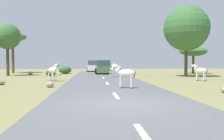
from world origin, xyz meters
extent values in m
plane|color=olive|center=(0.00, 0.00, 0.00)|extent=(90.00, 90.00, 0.00)
cube|color=#56595B|center=(-0.06, 0.00, 0.03)|extent=(6.00, 64.00, 0.05)
cube|color=silver|center=(-0.06, -4.00, 0.05)|extent=(0.16, 2.00, 0.01)
cube|color=silver|center=(-0.06, 2.00, 0.05)|extent=(0.16, 2.00, 0.01)
cube|color=silver|center=(-0.06, 8.00, 0.05)|extent=(0.16, 2.00, 0.01)
cube|color=silver|center=(-0.06, 14.00, 0.05)|extent=(0.16, 2.00, 0.01)
cube|color=silver|center=(-0.06, 20.00, 0.05)|extent=(0.16, 2.00, 0.01)
cube|color=silver|center=(-0.06, 26.00, 0.05)|extent=(0.16, 2.00, 0.01)
ellipsoid|color=silver|center=(0.92, 15.18, 0.90)|extent=(0.59, 1.03, 0.46)
cylinder|color=silver|center=(0.87, 14.84, 0.38)|extent=(0.12, 0.12, 0.66)
cylinder|color=#28231E|center=(0.87, 14.84, 0.07)|extent=(0.13, 0.13, 0.04)
cylinder|color=silver|center=(1.11, 14.90, 0.38)|extent=(0.12, 0.12, 0.66)
cylinder|color=#28231E|center=(1.11, 14.90, 0.07)|extent=(0.13, 0.13, 0.04)
cylinder|color=silver|center=(0.73, 15.46, 0.38)|extent=(0.12, 0.12, 0.66)
cylinder|color=#28231E|center=(0.73, 15.46, 0.07)|extent=(0.13, 0.13, 0.04)
cylinder|color=silver|center=(0.97, 15.51, 0.38)|extent=(0.12, 0.12, 0.66)
cylinder|color=#28231E|center=(0.97, 15.51, 0.07)|extent=(0.13, 0.13, 0.04)
cylinder|color=silver|center=(1.02, 14.73, 1.14)|extent=(0.25, 0.38, 0.39)
cube|color=black|center=(1.02, 14.73, 1.22)|extent=(0.11, 0.32, 0.27)
ellipsoid|color=silver|center=(1.07, 14.51, 1.28)|extent=(0.26, 0.45, 0.21)
ellipsoid|color=black|center=(1.11, 14.34, 1.27)|extent=(0.15, 0.17, 0.13)
cone|color=silver|center=(0.99, 14.60, 1.39)|extent=(0.09, 0.09, 0.12)
cone|color=silver|center=(1.11, 14.62, 1.39)|extent=(0.09, 0.09, 0.12)
cylinder|color=black|center=(0.81, 15.65, 0.81)|extent=(0.06, 0.14, 0.39)
ellipsoid|color=silver|center=(7.85, 10.25, 0.86)|extent=(0.90, 1.00, 0.46)
cylinder|color=silver|center=(7.75, 10.58, 0.33)|extent=(0.14, 0.14, 0.66)
cylinder|color=#28231E|center=(7.75, 10.58, 0.02)|extent=(0.16, 0.16, 0.04)
cylinder|color=silver|center=(7.56, 10.43, 0.33)|extent=(0.14, 0.14, 0.66)
cylinder|color=#28231E|center=(7.56, 10.43, 0.02)|extent=(0.16, 0.16, 0.04)
cylinder|color=silver|center=(8.14, 10.08, 0.33)|extent=(0.14, 0.14, 0.66)
cylinder|color=#28231E|center=(8.14, 10.08, 0.02)|extent=(0.16, 0.16, 0.04)
cylinder|color=silver|center=(7.95, 9.93, 0.33)|extent=(0.14, 0.14, 0.66)
cylinder|color=#28231E|center=(7.95, 9.93, 0.02)|extent=(0.16, 0.16, 0.04)
cylinder|color=silver|center=(7.57, 10.62, 1.09)|extent=(0.35, 0.38, 0.39)
cube|color=black|center=(7.57, 10.62, 1.17)|extent=(0.22, 0.28, 0.27)
ellipsoid|color=silver|center=(7.43, 10.80, 1.24)|extent=(0.40, 0.44, 0.21)
ellipsoid|color=black|center=(7.32, 10.94, 1.22)|extent=(0.19, 0.19, 0.13)
cone|color=silver|center=(7.54, 10.76, 1.34)|extent=(0.11, 0.11, 0.12)
cone|color=silver|center=(7.44, 10.68, 1.34)|extent=(0.11, 0.11, 0.12)
cylinder|color=black|center=(8.15, 9.87, 0.77)|extent=(0.11, 0.13, 0.39)
ellipsoid|color=silver|center=(-4.35, 10.99, 0.90)|extent=(0.95, 1.06, 0.48)
cylinder|color=silver|center=(-4.25, 10.64, 0.35)|extent=(0.14, 0.14, 0.70)
cylinder|color=#28231E|center=(-4.25, 10.64, 0.02)|extent=(0.16, 0.16, 0.05)
cylinder|color=silver|center=(-4.04, 10.80, 0.35)|extent=(0.14, 0.14, 0.70)
cylinder|color=#28231E|center=(-4.04, 10.80, 0.02)|extent=(0.16, 0.16, 0.05)
cylinder|color=silver|center=(-4.66, 11.17, 0.35)|extent=(0.14, 0.14, 0.70)
cylinder|color=#28231E|center=(-4.66, 11.17, 0.02)|extent=(0.16, 0.16, 0.05)
cylinder|color=silver|center=(-4.45, 11.33, 0.35)|extent=(0.14, 0.14, 0.70)
cylinder|color=#28231E|center=(-4.45, 11.33, 0.02)|extent=(0.16, 0.16, 0.05)
cylinder|color=silver|center=(-4.05, 10.60, 1.15)|extent=(0.37, 0.40, 0.41)
cube|color=black|center=(-4.05, 10.60, 1.23)|extent=(0.24, 0.29, 0.28)
ellipsoid|color=silver|center=(-3.91, 10.41, 1.30)|extent=(0.42, 0.47, 0.22)
ellipsoid|color=black|center=(-3.80, 10.27, 1.28)|extent=(0.20, 0.20, 0.13)
cone|color=silver|center=(-4.03, 10.46, 1.41)|extent=(0.12, 0.12, 0.13)
cone|color=silver|center=(-3.92, 10.54, 1.41)|extent=(0.12, 0.12, 0.13)
cylinder|color=black|center=(-4.66, 11.39, 0.81)|extent=(0.12, 0.14, 0.41)
ellipsoid|color=silver|center=(0.85, 4.95, 0.92)|extent=(1.06, 0.71, 0.47)
cylinder|color=silver|center=(0.59, 5.18, 0.39)|extent=(0.13, 0.13, 0.67)
cylinder|color=#28231E|center=(0.59, 5.18, 0.07)|extent=(0.15, 0.15, 0.04)
cylinder|color=silver|center=(0.51, 4.94, 0.39)|extent=(0.13, 0.13, 0.67)
cylinder|color=#28231E|center=(0.51, 4.94, 0.07)|extent=(0.15, 0.15, 0.04)
cylinder|color=silver|center=(1.20, 4.95, 0.39)|extent=(0.13, 0.13, 0.67)
cylinder|color=#28231E|center=(1.20, 4.95, 0.07)|extent=(0.15, 0.15, 0.04)
cylinder|color=silver|center=(1.11, 4.72, 0.39)|extent=(0.13, 0.13, 0.67)
cylinder|color=#28231E|center=(1.11, 4.72, 0.07)|extent=(0.15, 0.15, 0.04)
cylinder|color=silver|center=(0.41, 5.11, 1.16)|extent=(0.39, 0.29, 0.40)
cube|color=black|center=(0.41, 5.11, 1.24)|extent=(0.32, 0.15, 0.27)
ellipsoid|color=silver|center=(0.19, 5.19, 1.31)|extent=(0.47, 0.32, 0.22)
ellipsoid|color=black|center=(0.03, 5.25, 1.29)|extent=(0.18, 0.17, 0.13)
cone|color=silver|center=(0.32, 5.21, 1.41)|extent=(0.10, 0.10, 0.13)
cone|color=silver|center=(0.27, 5.09, 1.41)|extent=(0.10, 0.10, 0.13)
cylinder|color=black|center=(1.32, 4.78, 0.83)|extent=(0.14, 0.08, 0.40)
cube|color=#476B38|center=(0.29, 21.76, 0.63)|extent=(1.88, 4.23, 0.80)
cube|color=#334751|center=(0.30, 21.56, 1.41)|extent=(1.68, 2.23, 0.76)
cube|color=black|center=(0.25, 23.92, 0.36)|extent=(1.71, 0.19, 0.24)
cylinder|color=black|center=(1.17, 23.12, 0.39)|extent=(0.23, 0.68, 0.68)
cylinder|color=black|center=(-0.63, 23.09, 0.39)|extent=(0.23, 0.68, 0.68)
cylinder|color=black|center=(1.22, 20.42, 0.39)|extent=(0.23, 0.68, 0.68)
cylinder|color=black|center=(-0.58, 20.39, 0.39)|extent=(0.23, 0.68, 0.68)
cube|color=white|center=(-0.91, 29.76, 0.63)|extent=(1.85, 4.22, 0.80)
cube|color=#334751|center=(-0.91, 29.56, 1.41)|extent=(1.67, 2.22, 0.76)
cube|color=black|center=(-0.88, 31.92, 0.36)|extent=(1.71, 0.18, 0.24)
cylinder|color=black|center=(0.01, 31.10, 0.39)|extent=(0.23, 0.68, 0.68)
cylinder|color=black|center=(-1.79, 31.12, 0.39)|extent=(0.23, 0.68, 0.68)
cylinder|color=black|center=(-0.02, 28.40, 0.39)|extent=(0.23, 0.68, 0.68)
cylinder|color=black|center=(-1.82, 28.42, 0.39)|extent=(0.23, 0.68, 0.68)
cylinder|color=#4C3823|center=(12.46, 22.33, 1.18)|extent=(0.30, 0.30, 2.35)
ellipsoid|color=#386633|center=(12.46, 22.33, 2.98)|extent=(3.60, 3.60, 1.26)
cylinder|color=#4C3823|center=(-10.60, 19.09, 1.64)|extent=(0.33, 0.33, 3.28)
sphere|color=#386633|center=(-10.60, 19.09, 4.44)|extent=(2.91, 2.91, 2.91)
cylinder|color=#4C3823|center=(8.78, 15.73, 1.60)|extent=(0.33, 0.33, 3.21)
sphere|color=#386633|center=(8.78, 15.73, 5.11)|extent=(4.76, 4.76, 4.76)
cylinder|color=brown|center=(-12.24, 26.02, 2.22)|extent=(0.36, 0.36, 4.44)
ellipsoid|color=#4C7038|center=(-12.24, 26.02, 5.10)|extent=(3.75, 3.75, 1.31)
ellipsoid|color=#2D5628|center=(-5.69, 18.27, 0.35)|extent=(1.17, 1.05, 0.70)
ellipsoid|color=#2D5628|center=(-4.68, 23.32, 0.50)|extent=(1.66, 1.49, 1.00)
ellipsoid|color=#A89E8C|center=(-4.96, 19.96, 0.14)|extent=(0.44, 0.47, 0.28)
ellipsoid|color=gray|center=(-7.38, 8.09, 0.17)|extent=(0.64, 0.49, 0.34)
ellipsoid|color=gray|center=(-8.67, 21.26, 0.19)|extent=(0.54, 0.59, 0.39)
ellipsoid|color=gray|center=(-3.72, 6.20, 0.18)|extent=(0.50, 0.46, 0.35)
camera|label=1|loc=(-1.14, -8.72, 1.58)|focal=38.27mm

